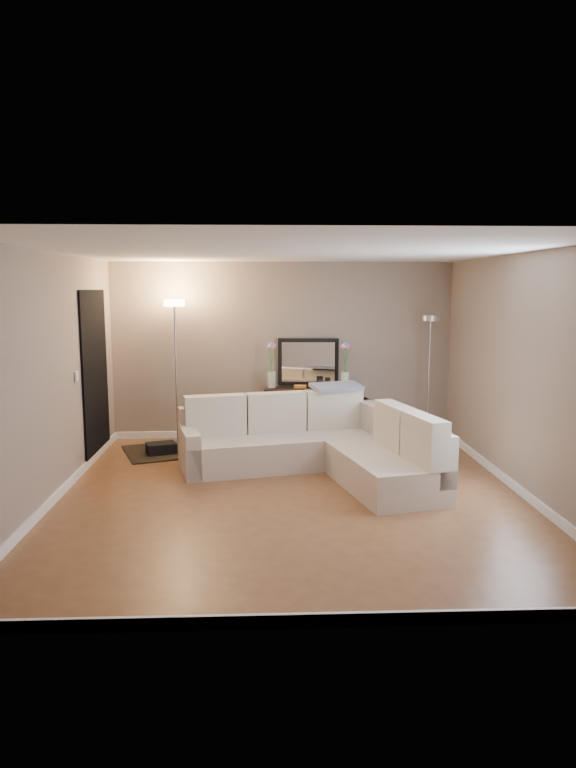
{
  "coord_description": "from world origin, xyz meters",
  "views": [
    {
      "loc": [
        -0.31,
        -6.68,
        2.23
      ],
      "look_at": [
        0.0,
        0.8,
        1.1
      ],
      "focal_mm": 30.0,
      "sensor_mm": 36.0,
      "label": 1
    }
  ],
  "objects_px": {
    "console_table": "(303,411)",
    "floor_lamp_lit": "(175,343)",
    "sectional_sofa": "(319,445)",
    "floor_lamp_unlit": "(430,353)"
  },
  "relations": [
    {
      "from": "sectional_sofa",
      "to": "console_table",
      "type": "relative_size",
      "value": 2.38
    },
    {
      "from": "sectional_sofa",
      "to": "floor_lamp_lit",
      "type": "height_order",
      "value": "floor_lamp_lit"
    },
    {
      "from": "floor_lamp_unlit",
      "to": "sectional_sofa",
      "type": "bearing_deg",
      "value": -139.27
    },
    {
      "from": "sectional_sofa",
      "to": "floor_lamp_unlit",
      "type": "bearing_deg",
      "value": 40.73
    },
    {
      "from": "console_table",
      "to": "floor_lamp_lit",
      "type": "xyz_separation_m",
      "value": [
        -1.81,
        -0.13,
        1.02
      ]
    },
    {
      "from": "sectional_sofa",
      "to": "floor_lamp_unlit",
      "type": "relative_size",
      "value": 1.66
    },
    {
      "from": "console_table",
      "to": "floor_lamp_unlit",
      "type": "xyz_separation_m",
      "value": [
        1.82,
        -0.14,
        0.86
      ]
    },
    {
      "from": "sectional_sofa",
      "to": "floor_lamp_lit",
      "type": "relative_size",
      "value": 1.48
    },
    {
      "from": "sectional_sofa",
      "to": "floor_lamp_lit",
      "type": "distance_m",
      "value": 2.66
    },
    {
      "from": "console_table",
      "to": "floor_lamp_lit",
      "type": "bearing_deg",
      "value": -175.8
    }
  ]
}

